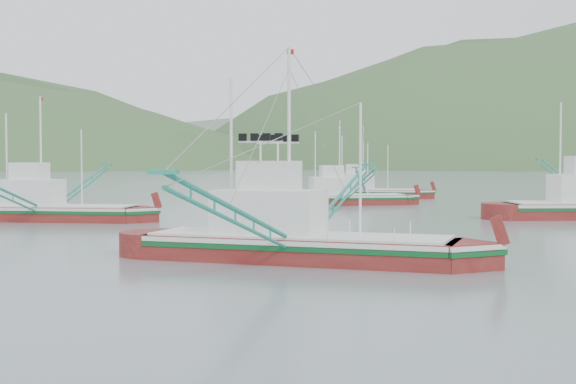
{
  "coord_description": "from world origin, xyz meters",
  "views": [
    {
      "loc": [
        -0.26,
        -37.96,
        5.07
      ],
      "look_at": [
        0.0,
        6.0,
        3.2
      ],
      "focal_mm": 50.0,
      "sensor_mm": 36.0,
      "label": 1
    }
  ],
  "objects_px": {
    "bg_boat_far": "(342,190)",
    "bg_boat_left": "(45,200)",
    "bg_boat_extra": "(365,185)",
    "main_boat": "(296,216)"
  },
  "relations": [
    {
      "from": "main_boat",
      "to": "bg_boat_extra",
      "type": "bearing_deg",
      "value": 100.53
    },
    {
      "from": "bg_boat_extra",
      "to": "main_boat",
      "type": "bearing_deg",
      "value": -87.26
    },
    {
      "from": "bg_boat_far",
      "to": "bg_boat_extra",
      "type": "bearing_deg",
      "value": 65.57
    },
    {
      "from": "bg_boat_far",
      "to": "bg_boat_left",
      "type": "xyz_separation_m",
      "value": [
        -25.57,
        -21.67,
        0.1
      ]
    },
    {
      "from": "bg_boat_left",
      "to": "bg_boat_extra",
      "type": "relative_size",
      "value": 1.1
    },
    {
      "from": "bg_boat_far",
      "to": "main_boat",
      "type": "bearing_deg",
      "value": -106.26
    },
    {
      "from": "bg_boat_left",
      "to": "bg_boat_extra",
      "type": "distance_m",
      "value": 47.12
    },
    {
      "from": "main_boat",
      "to": "bg_boat_left",
      "type": "height_order",
      "value": "main_boat"
    },
    {
      "from": "bg_boat_far",
      "to": "bg_boat_extra",
      "type": "height_order",
      "value": "same"
    },
    {
      "from": "bg_boat_left",
      "to": "bg_boat_extra",
      "type": "xyz_separation_m",
      "value": [
        29.61,
        36.65,
        -0.01
      ]
    }
  ]
}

